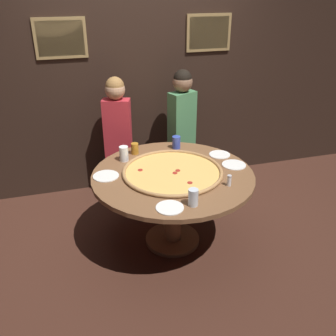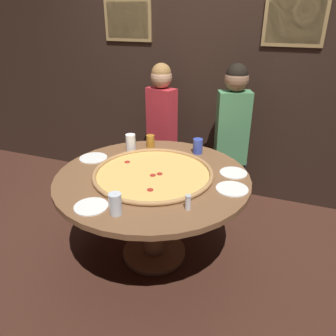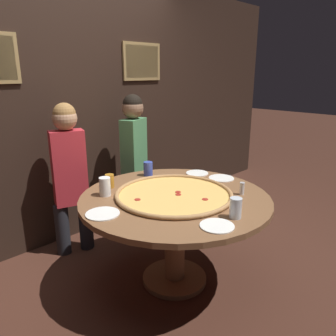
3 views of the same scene
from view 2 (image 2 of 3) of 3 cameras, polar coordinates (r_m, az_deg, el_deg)
ground_plane at (r=2.84m, az=-2.40°, el=-14.70°), size 24.00×24.00×0.00m
back_wall at (r=3.45m, az=6.14°, el=16.68°), size 6.40×0.08×2.60m
dining_table at (r=2.50m, az=-2.64°, el=-4.30°), size 1.44×1.44×0.74m
giant_pizza at (r=2.43m, az=-2.54°, el=-0.91°), size 0.90×0.90×0.03m
drink_cup_front_edge at (r=2.86m, az=-6.51°, el=4.46°), size 0.08×0.08×0.14m
drink_cup_far_right at (r=2.92m, az=-3.08°, el=4.68°), size 0.07×0.07×0.11m
drink_cup_beside_pizza at (r=1.98m, az=-9.14°, el=-6.19°), size 0.08×0.08×0.14m
drink_cup_near_right at (r=2.79m, az=5.21°, el=3.81°), size 0.08×0.08×0.13m
white_plate_right_side at (r=2.10m, az=-13.25°, el=-6.54°), size 0.21×0.21×0.01m
white_plate_near_front at (r=2.50m, az=11.31°, el=-0.84°), size 0.21×0.21×0.01m
white_plate_beside_cup at (r=2.77m, az=-12.87°, el=1.71°), size 0.23×0.23×0.01m
white_plate_far_back at (r=2.28m, az=11.10°, el=-3.56°), size 0.22×0.22×0.01m
condiment_shaker at (r=2.01m, az=3.52°, el=-5.97°), size 0.04×0.04×0.10m
diner_far_right at (r=3.38m, az=-1.10°, el=7.63°), size 0.37×0.24×1.40m
diner_side_left at (r=3.16m, az=11.08°, el=6.27°), size 0.38×0.26×1.43m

